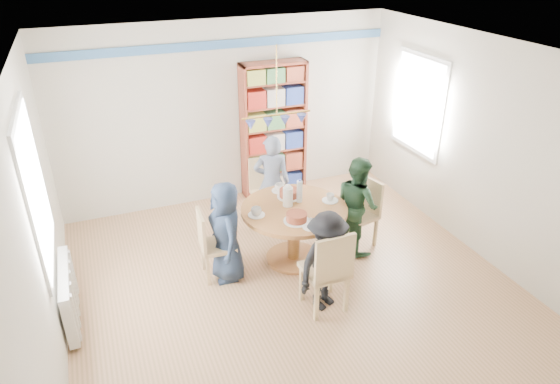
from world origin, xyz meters
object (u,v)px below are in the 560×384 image
person_right (357,204)px  person_near (326,261)px  chair_far (266,187)px  bookshelf (274,132)px  dining_table (294,221)px  chair_left (211,242)px  person_far (272,182)px  person_left (226,232)px  chair_near (329,269)px  chair_right (364,209)px  radiator (69,295)px

person_right → person_near: bearing=131.5°
chair_far → bookshelf: bookshelf is taller
chair_far → person_near: bearing=-91.5°
dining_table → chair_left: chair_left is taller
person_near → person_far: bearing=65.9°
person_left → person_far: person_far is taller
person_left → dining_table: bearing=92.3°
chair_far → person_right: 1.39m
dining_table → person_left: (-0.87, -0.03, 0.07)m
person_near → bookshelf: bearing=58.5°
person_left → person_near: size_ratio=1.06×
chair_far → person_far: size_ratio=0.69×
chair_left → chair_near: (1.00, -1.07, 0.07)m
chair_near → person_near: person_near is taller
chair_right → person_right: bearing=-155.0°
person_right → bookshelf: bearing=8.1°
radiator → dining_table: (2.64, 0.19, 0.21)m
dining_table → chair_right: bearing=1.8°
chair_right → person_left: (-1.88, -0.07, 0.12)m
chair_left → person_left: bearing=-22.4°
chair_far → person_left: (-0.90, -1.10, 0.11)m
person_far → bookshelf: 1.11m
chair_near → person_left: 1.30m
chair_far → bookshelf: bearing=61.5°
person_far → chair_right: bearing=158.5°
chair_near → person_near: (0.02, 0.09, 0.03)m
chair_far → person_near: person_near is taller
radiator → person_right: size_ratio=0.78×
radiator → dining_table: bearing=4.1°
chair_far → chair_near: size_ratio=0.93×
radiator → person_far: size_ratio=0.73×
radiator → person_left: bearing=5.0°
chair_left → person_far: 1.39m
chair_right → chair_far: bearing=133.5°
person_near → bookshelf: (0.48, 2.80, 0.44)m
person_left → person_right: size_ratio=0.97×
chair_right → bookshelf: bookshelf is taller
chair_near → chair_far: bearing=88.1°
chair_left → chair_far: (1.07, 1.03, 0.03)m
chair_left → chair_right: chair_right is taller
radiator → person_far: bearing=21.7°
person_right → bookshelf: 1.97m
dining_table → bookshelf: 1.96m
bookshelf → person_near: bearing=-99.7°
chair_left → person_far: person_far is taller
radiator → person_near: size_ratio=0.85×
dining_table → person_near: bearing=-91.8°
person_far → bookshelf: bearing=-92.6°
radiator → chair_right: chair_right is taller
dining_table → person_left: bearing=-177.8°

